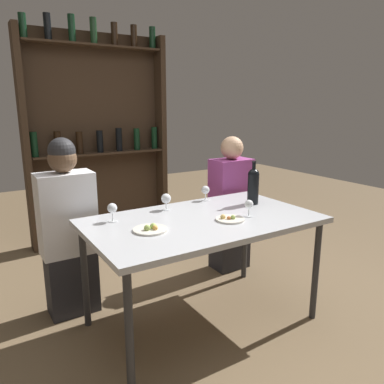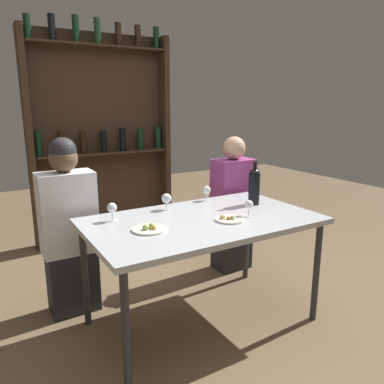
% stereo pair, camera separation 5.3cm
% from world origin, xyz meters
% --- Properties ---
extents(ground_plane, '(10.00, 10.00, 0.00)m').
position_xyz_m(ground_plane, '(0.00, 0.00, 0.00)').
color(ground_plane, brown).
extents(dining_table, '(1.49, 0.87, 0.75)m').
position_xyz_m(dining_table, '(0.00, 0.00, 0.69)').
color(dining_table, '#B7BABF').
rests_on(dining_table, ground_plane).
extents(wine_rack_wall, '(1.54, 0.21, 2.31)m').
position_xyz_m(wine_rack_wall, '(0.00, 2.05, 1.18)').
color(wine_rack_wall, '#38281C').
rests_on(wine_rack_wall, ground_plane).
extents(wine_bottle, '(0.08, 0.08, 0.32)m').
position_xyz_m(wine_bottle, '(0.52, 0.10, 0.89)').
color(wine_bottle, black).
rests_on(wine_bottle, dining_table).
extents(wine_glass_0, '(0.06, 0.06, 0.11)m').
position_xyz_m(wine_glass_0, '(0.28, 0.38, 0.82)').
color(wine_glass_0, silver).
rests_on(wine_glass_0, dining_table).
extents(wine_glass_1, '(0.06, 0.06, 0.11)m').
position_xyz_m(wine_glass_1, '(0.28, -0.12, 0.82)').
color(wine_glass_1, silver).
rests_on(wine_glass_1, dining_table).
extents(wine_glass_2, '(0.06, 0.06, 0.12)m').
position_xyz_m(wine_glass_2, '(-0.52, 0.25, 0.83)').
color(wine_glass_2, silver).
rests_on(wine_glass_2, dining_table).
extents(wine_glass_3, '(0.07, 0.07, 0.12)m').
position_xyz_m(wine_glass_3, '(-0.10, 0.31, 0.82)').
color(wine_glass_3, silver).
rests_on(wine_glass_3, dining_table).
extents(food_plate_0, '(0.19, 0.19, 0.04)m').
position_xyz_m(food_plate_0, '(0.12, -0.12, 0.76)').
color(food_plate_0, silver).
rests_on(food_plate_0, dining_table).
extents(food_plate_1, '(0.20, 0.20, 0.04)m').
position_xyz_m(food_plate_1, '(-0.39, -0.04, 0.76)').
color(food_plate_1, silver).
rests_on(food_plate_1, dining_table).
extents(seated_person_left, '(0.37, 0.22, 1.26)m').
position_xyz_m(seated_person_left, '(-0.72, 0.61, 0.61)').
color(seated_person_left, '#26262B').
rests_on(seated_person_left, ground_plane).
extents(seated_person_right, '(0.35, 0.22, 1.20)m').
position_xyz_m(seated_person_right, '(0.71, 0.61, 0.57)').
color(seated_person_right, '#26262B').
rests_on(seated_person_right, ground_plane).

